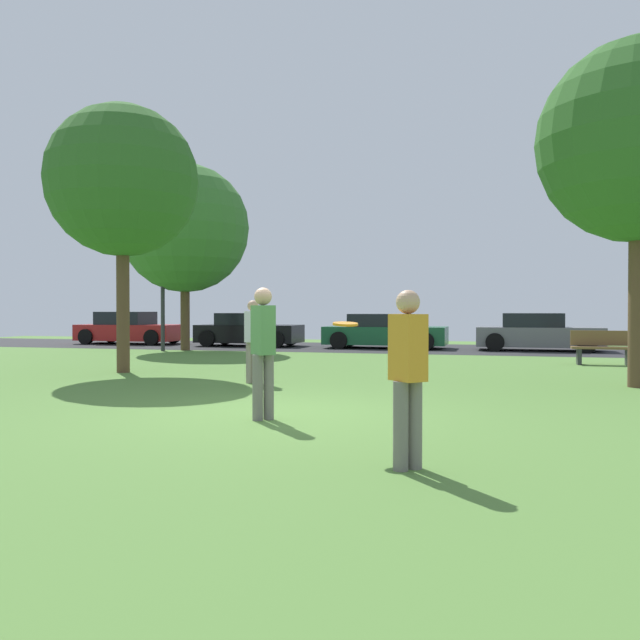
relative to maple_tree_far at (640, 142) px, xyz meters
name	(u,v)px	position (x,y,z in m)	size (l,w,h in m)	color
ground_plane	(275,414)	(-5.57, -4.81, -4.59)	(44.00, 44.00, 0.00)	#547F38
road_strip	(415,348)	(-5.57, 11.19, -4.59)	(44.00, 6.40, 0.01)	#28282B
maple_tree_far	(640,142)	(0.00, 0.00, 0.00)	(3.80, 3.80, 6.52)	brown
birch_tree_lone	(185,228)	(-13.36, 7.98, -0.25)	(4.57, 4.57, 6.63)	brown
maple_tree_near	(122,182)	(-10.96, 0.05, -0.17)	(3.50, 3.50, 6.19)	brown
person_thrower	(263,346)	(-5.55, -5.33, -3.61)	(0.38, 0.38, 1.76)	slate
person_catcher	(408,371)	(-3.34, -7.55, -3.68)	(0.38, 0.38, 1.65)	slate
person_bystander	(253,337)	(-7.25, -1.26, -3.68)	(0.30, 0.35, 1.65)	gray
frisbee_disc	(345,324)	(-4.10, -6.79, -3.28)	(0.37, 0.37, 0.05)	orange
parked_car_red	(129,329)	(-17.63, 11.34, -3.97)	(4.33, 2.06, 1.35)	#B21E1E
parked_car_black	(248,331)	(-12.16, 11.08, -3.98)	(4.06, 1.99, 1.31)	black
parked_car_green	(384,332)	(-6.70, 11.05, -3.99)	(4.51, 2.10, 1.29)	#195633
parked_car_grey	(537,333)	(-1.24, 11.01, -3.98)	(4.26, 1.97, 1.32)	slate
park_bench	(603,347)	(0.11, 5.22, -4.13)	(1.60, 0.45, 0.90)	brown
street_lamp_post	(163,287)	(-13.92, 7.39, -2.34)	(0.14, 0.14, 4.50)	#2D2D33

